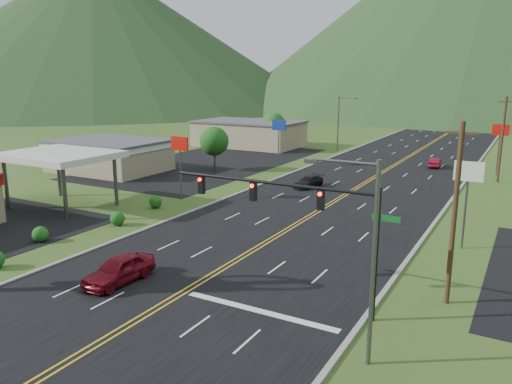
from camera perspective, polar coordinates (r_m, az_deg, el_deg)
The scene contains 18 objects.
traffic_signal at distance 26.43m, azimuth 5.33°, elevation -2.07°, with size 13.10×0.43×7.00m.
streetlight_east at distance 21.35m, azimuth 12.53°, elevation -6.47°, with size 3.28×0.25×9.00m.
streetlight_west at distance 84.60m, azimuth 9.59°, elevation 8.13°, with size 3.28×0.25×9.00m.
gas_canopy at distance 50.39m, azimuth -21.58°, elevation 3.78°, with size 10.00×8.00×5.30m.
building_west_mid at distance 68.70m, azimuth -16.45°, elevation 4.21°, with size 14.40×10.40×4.10m.
building_west_far at distance 89.93m, azimuth -0.81°, elevation 6.72°, with size 18.40×11.40×4.50m.
pole_sign_west_a at distance 50.47m, azimuth -8.70°, elevation 4.77°, with size 2.00×0.18×6.40m.
pole_sign_west_b at distance 69.02m, azimuth 2.63°, elevation 7.10°, with size 2.00×0.18×6.40m.
pole_sign_east_a at distance 38.24m, azimuth 23.07°, elevation 1.23°, with size 2.00×0.18×6.40m.
pole_sign_east_b at distance 69.84m, azimuth 26.14°, elevation 5.86°, with size 2.00×0.18×6.40m.
tree_west_a at distance 66.15m, azimuth -4.81°, elevation 5.80°, with size 3.84×3.84×5.82m.
tree_west_b at distance 91.84m, azimuth 2.08°, elevation 7.86°, with size 3.84×3.84×5.82m.
utility_pole_a at distance 28.46m, azimuth 21.74°, elevation -2.29°, with size 1.60×0.28×10.00m.
utility_pole_b at distance 64.85m, azimuth 26.30°, elevation 5.45°, with size 1.60×0.28×10.00m.
mountain_nw at distance 229.22m, azimuth -17.82°, elevation 16.92°, with size 190.00×190.00×60.00m, color #1D3518.
car_red_near at distance 31.54m, azimuth -15.38°, elevation -8.59°, with size 1.93×4.80×1.64m, color maroon.
car_dark_mid at distance 56.35m, azimuth 6.04°, elevation 1.13°, with size 1.74×4.28×1.24m, color black.
car_red_far at distance 72.88m, azimuth 19.77°, elevation 3.17°, with size 1.37×3.92×1.29m, color maroon.
Camera 1 is at (16.75, -9.38, 12.21)m, focal length 35.00 mm.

